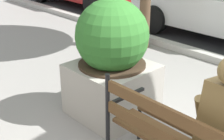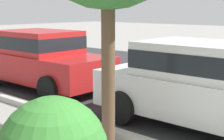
{
  "view_description": "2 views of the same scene",
  "coord_description": "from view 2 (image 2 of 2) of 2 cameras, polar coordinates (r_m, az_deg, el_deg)",
  "views": [
    {
      "loc": [
        1.07,
        -2.1,
        2.16
      ],
      "look_at": [
        -1.52,
        0.34,
        0.6
      ],
      "focal_mm": 50.89,
      "sensor_mm": 36.0,
      "label": 1
    },
    {
      "loc": [
        0.48,
        -1.23,
        2.14
      ],
      "look_at": [
        -4.4,
        4.3,
        0.8
      ],
      "focal_mm": 54.23,
      "sensor_mm": 36.0,
      "label": 2
    }
  ],
  "objects": [
    {
      "name": "parked_car_white",
      "position": [
        6.26,
        15.62,
        -2.08
      ],
      "size": [
        4.11,
        1.95,
        1.56
      ],
      "color": "silver",
      "rests_on": "ground"
    },
    {
      "name": "parked_car_red",
      "position": [
        9.38,
        -11.92,
        2.11
      ],
      "size": [
        4.11,
        1.95,
        1.56
      ],
      "color": "#B21E1E",
      "rests_on": "ground"
    }
  ]
}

